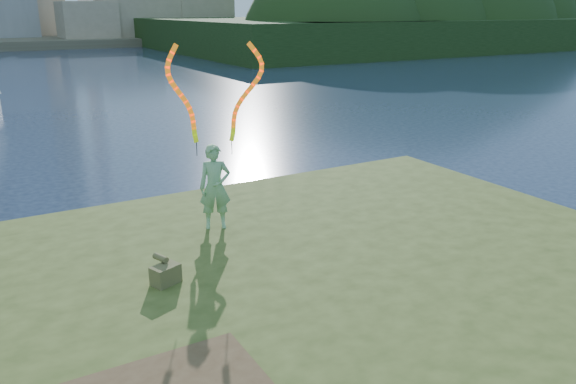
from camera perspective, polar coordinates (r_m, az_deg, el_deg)
ground at (r=10.44m, az=-6.59°, el=-12.61°), size 320.00×320.00×0.00m
grassy_knoll at (r=8.53m, az=-0.18°, el=-17.59°), size 20.00×18.00×0.80m
wooded_hill at (r=93.04m, az=13.24°, el=14.48°), size 78.00×50.00×63.00m
woman_with_ribbons at (r=11.90m, az=-7.50°, el=2.74°), size 2.01×0.80×4.19m
canvas_bag at (r=9.98m, az=-12.37°, el=-8.07°), size 0.55×0.62×0.45m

